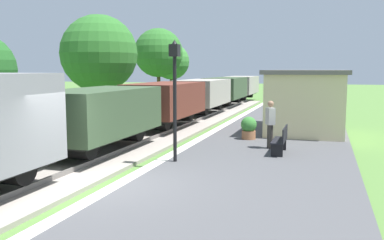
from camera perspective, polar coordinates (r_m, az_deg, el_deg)
The scene contains 16 objects.
ground_plane at distance 10.84m, azimuth -12.06°, elevation -9.72°, with size 160.00×160.00×0.00m, color #517A38.
platform_slab at distance 9.68m, azimuth 4.94°, elevation -10.85°, with size 6.00×60.00×0.25m, color #4C4C4F.
platform_edge_stripe at distance 10.58m, azimuth -10.19°, elevation -8.66°, with size 0.36×60.00×0.01m, color silver.
track_ballast at distance 12.16m, azimuth -22.05°, elevation -7.96°, with size 3.80×60.00×0.12m, color #9E9389.
rail_near at distance 11.69m, azimuth -19.33°, elevation -7.77°, with size 0.07×60.00×0.14m, color slate.
rail_far at distance 12.59m, azimuth -24.62°, elevation -6.97°, with size 0.07×60.00×0.14m, color slate.
freight_train at distance 23.55m, azimuth -1.28°, elevation 2.99°, with size 2.50×39.20×2.72m.
station_hut at distance 19.97m, azimuth 15.27°, elevation 2.60°, with size 3.50×5.80×2.78m.
bench_near_hut at distance 14.42m, azimuth 12.01°, elevation -2.62°, with size 0.42×1.50×0.91m.
bench_down_platform at distance 25.01m, azimuth 14.42°, elevation 1.32°, with size 0.42×1.50×0.91m.
person_waiting at distance 15.23m, azimuth 10.57°, elevation -0.33°, with size 0.39×0.45×1.71m.
potted_planter at distance 17.15m, azimuth 7.70°, elevation -1.02°, with size 0.64×0.64×0.92m.
lamp_post_near at distance 12.70m, azimuth -2.36°, elevation 5.68°, with size 0.28×0.28×3.70m.
tree_trackside_far at distance 25.62m, azimuth -12.50°, elevation 8.80°, with size 4.53×4.53×6.25m.
tree_field_left at distance 33.58m, azimuth -4.58°, elevation 9.06°, with size 3.83×3.83×6.26m.
tree_field_distant at distance 38.94m, azimuth -2.82°, elevation 7.91°, with size 3.31×3.31×5.40m.
Camera 1 is at (5.19, -9.00, 3.08)m, focal length 39.32 mm.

